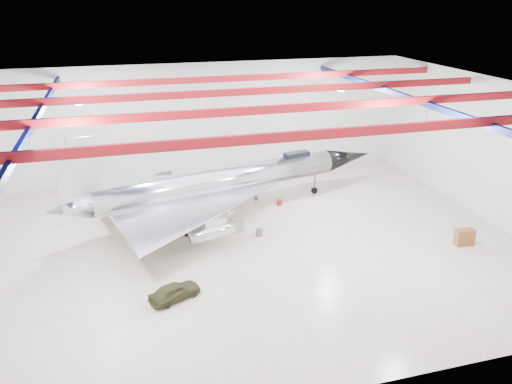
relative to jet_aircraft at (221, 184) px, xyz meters
name	(u,v)px	position (x,y,z in m)	size (l,w,h in m)	color
floor	(239,245)	(0.03, -5.84, -2.56)	(40.00, 40.00, 0.00)	beige
wall_back	(200,122)	(0.03, 9.16, 2.94)	(40.00, 40.00, 0.00)	silver
wall_right	(488,150)	(20.03, -5.84, 2.94)	(30.00, 30.00, 0.00)	silver
ceiling	(237,92)	(0.03, -5.84, 8.44)	(40.00, 40.00, 0.00)	#0A0F38
ceiling_structure	(237,102)	(0.03, -5.84, 7.76)	(39.50, 29.50, 1.08)	maroon
jet_aircraft	(221,184)	(0.00, 0.00, 0.00)	(28.30, 19.63, 7.81)	silver
jeep	(175,291)	(-5.21, -11.40, -2.03)	(1.25, 3.11, 1.06)	#36351B
desk	(464,237)	(15.59, -10.09, -1.95)	(1.32, 0.66, 1.21)	brown
crate_ply	(193,224)	(-2.65, -1.80, -2.36)	(0.58, 0.47, 0.41)	olive
toolbox_red	(160,206)	(-4.75, 2.48, -2.42)	(0.42, 0.33, 0.29)	#A81F10
engine_drum	(259,232)	(1.88, -4.69, -2.33)	(0.52, 0.52, 0.46)	#59595B
parts_bin	(237,201)	(1.78, 1.86, -2.37)	(0.54, 0.43, 0.38)	olive
crate_small	(153,206)	(-5.33, 2.83, -2.45)	(0.33, 0.26, 0.23)	#59595B
tool_chest	(280,202)	(5.16, 0.44, -2.35)	(0.48, 0.48, 0.43)	#A81F10
oil_barrel	(224,213)	(0.07, -0.54, -2.35)	(0.62, 0.49, 0.43)	olive
spares_box	(256,198)	(3.53, 2.16, -2.41)	(0.35, 0.35, 0.31)	#59595B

